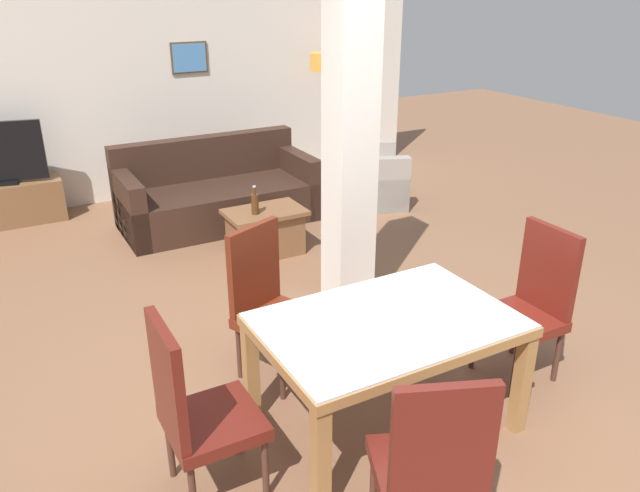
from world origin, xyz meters
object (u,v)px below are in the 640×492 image
(coffee_table, at_px, (265,232))
(dining_chair_far_left, at_px, (268,300))
(tv_stand, at_px, (2,205))
(bottle, at_px, (255,203))
(dining_chair_near_left, at_px, (432,463))
(dining_chair_head_left, at_px, (195,408))
(sofa, at_px, (217,196))
(dining_table, at_px, (386,342))
(armchair, at_px, (362,179))
(dining_chair_head_right, at_px, (531,300))
(floor_lamp, at_px, (323,74))

(coffee_table, bearing_deg, dining_chair_far_left, -113.44)
(coffee_table, bearing_deg, tv_stand, 136.18)
(coffee_table, distance_m, bottle, 0.35)
(dining_chair_near_left, relative_size, dining_chair_head_left, 1.00)
(sofa, bearing_deg, dining_chair_near_left, 81.51)
(dining_chair_head_left, height_order, bottle, dining_chair_head_left)
(dining_table, relative_size, coffee_table, 1.92)
(dining_chair_near_left, distance_m, bottle, 3.51)
(dining_chair_far_left, bearing_deg, armchair, -155.41)
(dining_table, xyz_separation_m, coffee_table, (0.42, 2.63, -0.34))
(coffee_table, height_order, bottle, bottle)
(dining_chair_head_left, distance_m, coffee_table, 3.08)
(dining_chair_head_right, bearing_deg, dining_table, 90.00)
(dining_chair_head_right, bearing_deg, coffee_table, 15.28)
(dining_chair_far_left, distance_m, armchair, 3.57)
(armchair, bearing_deg, tv_stand, -86.44)
(dining_chair_far_left, bearing_deg, sofa, -126.42)
(dining_chair_near_left, relative_size, coffee_table, 1.39)
(dining_table, xyz_separation_m, armchair, (2.05, 3.46, -0.28))
(dining_table, distance_m, armchair, 4.03)
(sofa, bearing_deg, dining_chair_far_left, 76.56)
(sofa, relative_size, coffee_table, 2.77)
(sofa, height_order, floor_lamp, floor_lamp)
(armchair, xyz_separation_m, tv_stand, (-3.78, 1.24, -0.06))
(dining_chair_head_left, bearing_deg, bottle, 150.90)
(dining_table, bearing_deg, dining_chair_far_left, 112.99)
(armchair, xyz_separation_m, floor_lamp, (0.10, 1.11, 1.06))
(dining_chair_head_left, height_order, armchair, dining_chair_head_left)
(armchair, distance_m, tv_stand, 3.98)
(dining_table, bearing_deg, coffee_table, 80.85)
(sofa, height_order, tv_stand, sofa)
(bottle, bearing_deg, floor_lamp, 47.30)
(bottle, height_order, tv_stand, bottle)
(dining_table, relative_size, dining_chair_head_right, 1.38)
(floor_lamp, bearing_deg, dining_chair_far_left, -123.76)
(bottle, xyz_separation_m, tv_stand, (-2.05, 2.12, -0.32))
(dining_chair_near_left, height_order, floor_lamp, floor_lamp)
(dining_chair_head_right, xyz_separation_m, sofa, (-0.82, 3.68, -0.25))
(coffee_table, bearing_deg, armchair, 27.10)
(dining_chair_head_right, distance_m, bottle, 2.72)
(dining_chair_head_right, xyz_separation_m, dining_chair_head_left, (-2.28, 0.00, 0.00))
(armchair, relative_size, floor_lamp, 0.71)
(dining_chair_far_left, xyz_separation_m, armchair, (2.40, 2.63, -0.25))
(bottle, bearing_deg, coffee_table, 22.30)
(dining_chair_head_left, xyz_separation_m, armchair, (3.18, 3.46, -0.25))
(armchair, bearing_deg, dining_chair_near_left, -7.25)
(bottle, xyz_separation_m, floor_lamp, (1.84, 1.99, 0.80))
(bottle, bearing_deg, dining_table, -96.81)
(armchair, bearing_deg, sofa, -75.49)
(coffee_table, distance_m, tv_stand, 3.00)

